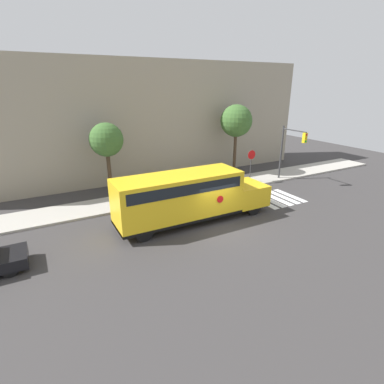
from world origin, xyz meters
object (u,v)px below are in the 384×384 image
Objects in this scene: stop_sign at (251,161)px; tree_near_sidewalk at (236,121)px; traffic_light at (289,146)px; tree_far_sidewalk at (106,140)px; school_bus at (187,195)px.

tree_near_sidewalk is at bearing 82.57° from stop_sign.
tree_far_sidewalk is (-14.47, 4.10, 1.08)m from traffic_light.
tree_near_sidewalk is 11.81m from tree_far_sidewalk.
tree_far_sidewalk is at bearing 112.08° from school_bus.
traffic_light is at bearing -21.45° from stop_sign.
tree_near_sidewalk reaches higher than traffic_light.
stop_sign is 12.00m from tree_far_sidewalk.
stop_sign is at bearing 158.55° from traffic_light.
traffic_light is 0.87× the size of tree_far_sidewalk.
traffic_light reaches higher than school_bus.
traffic_light is 15.08m from tree_far_sidewalk.
traffic_light is 0.74× the size of tree_near_sidewalk.
tree_near_sidewalk is at bearing 123.18° from traffic_light.
school_bus is at bearing -164.57° from traffic_light.
traffic_light reaches higher than stop_sign.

